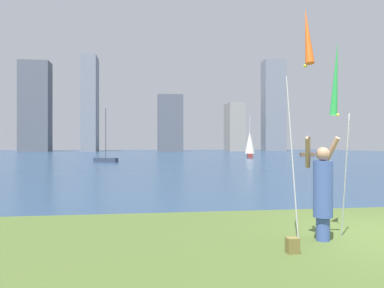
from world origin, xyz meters
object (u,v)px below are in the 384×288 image
(kite_flag_right, at_px, (336,82))
(person, at_px, (323,189))
(sailboat_1, at_px, (250,144))
(bag, at_px, (292,245))
(sailboat_5, at_px, (106,159))
(kite_flag_left, at_px, (306,44))
(sailboat_4, at_px, (307,154))

(kite_flag_right, bearing_deg, person, -137.60)
(kite_flag_right, bearing_deg, sailboat_1, 75.52)
(kite_flag_right, distance_m, bag, 3.61)
(kite_flag_right, xyz_separation_m, sailboat_5, (-7.71, 32.07, -2.81))
(sailboat_1, xyz_separation_m, sailboat_5, (-18.94, -11.38, -1.58))
(person, relative_size, sailboat_1, 0.34)
(person, bearing_deg, sailboat_5, 104.70)
(kite_flag_left, relative_size, sailboat_4, 1.18)
(kite_flag_right, relative_size, sailboat_1, 0.68)
(kite_flag_right, xyz_separation_m, bag, (-1.48, -1.22, -3.06))
(sailboat_4, bearing_deg, sailboat_1, -157.27)
(kite_flag_left, relative_size, sailboat_1, 0.73)
(sailboat_1, height_order, sailboat_5, sailboat_1)
(kite_flag_left, relative_size, bag, 16.33)
(kite_flag_left, distance_m, kite_flag_right, 1.57)
(kite_flag_left, height_order, sailboat_1, sailboat_1)
(bag, bearing_deg, kite_flag_right, 39.55)
(person, xyz_separation_m, sailboat_1, (11.78, 43.96, 0.96))
(sailboat_1, bearing_deg, sailboat_5, -148.99)
(kite_flag_left, bearing_deg, bag, -147.64)
(kite_flag_right, height_order, sailboat_1, sailboat_1)
(sailboat_5, bearing_deg, bag, -79.40)
(sailboat_4, bearing_deg, bag, -115.45)
(bag, relative_size, sailboat_1, 0.04)
(kite_flag_left, relative_size, kite_flag_right, 1.07)
(kite_flag_right, height_order, sailboat_5, sailboat_5)
(kite_flag_left, xyz_separation_m, sailboat_5, (-6.59, 33.06, -3.30))
(person, bearing_deg, sailboat_4, 67.43)
(kite_flag_left, distance_m, bag, 3.57)
(person, xyz_separation_m, kite_flag_right, (0.56, 0.51, 2.19))
(kite_flag_left, bearing_deg, kite_flag_right, 41.60)
(kite_flag_right, xyz_separation_m, sailboat_4, (21.91, 47.93, -2.87))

